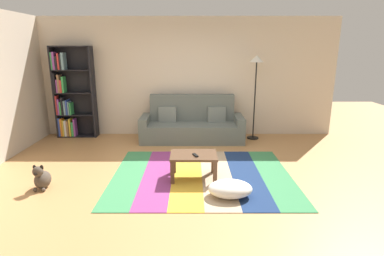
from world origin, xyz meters
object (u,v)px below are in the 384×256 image
(coffee_table, at_px, (194,159))
(standing_lamp, at_px, (257,70))
(bookshelf, at_px, (71,96))
(couch, at_px, (193,125))
(tv_remote, at_px, (196,155))
(dog, at_px, (43,178))
(pouf, at_px, (231,189))

(coffee_table, bearing_deg, standing_lamp, 58.22)
(bookshelf, bearing_deg, couch, -5.77)
(tv_remote, bearing_deg, standing_lamp, 37.78)
(couch, distance_m, bookshelf, 2.87)
(bookshelf, relative_size, dog, 5.19)
(bookshelf, height_order, standing_lamp, bookshelf)
(coffee_table, bearing_deg, bookshelf, 139.59)
(pouf, height_order, dog, dog)
(standing_lamp, relative_size, tv_remote, 12.41)
(bookshelf, height_order, coffee_table, bookshelf)
(dog, height_order, tv_remote, tv_remote)
(pouf, relative_size, dog, 1.55)
(coffee_table, distance_m, dog, 2.28)
(bookshelf, bearing_deg, coffee_table, -40.41)
(bookshelf, distance_m, coffee_table, 3.75)
(couch, xyz_separation_m, coffee_table, (0.03, -2.11, -0.00))
(pouf, distance_m, tv_remote, 0.80)
(coffee_table, height_order, standing_lamp, standing_lamp)
(dog, xyz_separation_m, standing_lamp, (3.62, 2.59, 1.39))
(couch, distance_m, pouf, 2.81)
(pouf, height_order, tv_remote, tv_remote)
(dog, distance_m, standing_lamp, 4.66)
(couch, relative_size, standing_lamp, 1.21)
(standing_lamp, bearing_deg, dog, -144.46)
(coffee_table, distance_m, tv_remote, 0.11)
(couch, xyz_separation_m, standing_lamp, (1.40, 0.11, 1.22))
(bookshelf, height_order, dog, bookshelf)
(bookshelf, relative_size, pouf, 3.35)
(coffee_table, bearing_deg, tv_remote, -69.64)
(bookshelf, bearing_deg, standing_lamp, -2.41)
(dog, height_order, standing_lamp, standing_lamp)
(bookshelf, xyz_separation_m, dog, (0.57, -2.76, -0.80))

